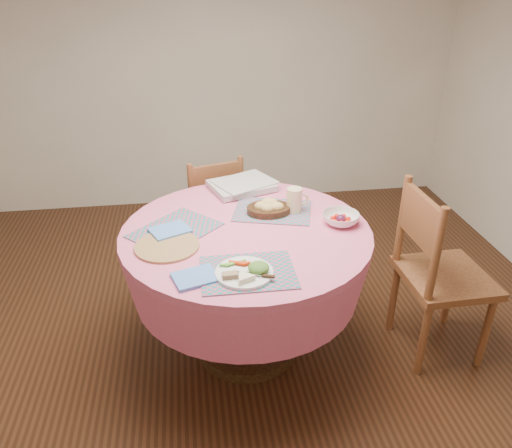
{
  "coord_description": "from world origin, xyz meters",
  "views": [
    {
      "loc": [
        -0.26,
        -2.14,
        1.92
      ],
      "look_at": [
        0.05,
        0.0,
        0.78
      ],
      "focal_mm": 35.0,
      "sensor_mm": 36.0,
      "label": 1
    }
  ],
  "objects_px": {
    "chair_right": "(437,271)",
    "latte_mug": "(295,200)",
    "bread_bowl": "(269,207)",
    "chair_back": "(212,213)",
    "dining_table": "(246,263)",
    "dinner_plate": "(246,272)",
    "wicker_trivet": "(167,246)",
    "fruit_bowl": "(341,219)"
  },
  "relations": [
    {
      "from": "chair_back",
      "to": "wicker_trivet",
      "type": "distance_m",
      "value": 1.01
    },
    {
      "from": "dining_table",
      "to": "chair_back",
      "type": "bearing_deg",
      "value": 98.95
    },
    {
      "from": "latte_mug",
      "to": "fruit_bowl",
      "type": "xyz_separation_m",
      "value": [
        0.2,
        -0.17,
        -0.04
      ]
    },
    {
      "from": "latte_mug",
      "to": "bread_bowl",
      "type": "bearing_deg",
      "value": -179.46
    },
    {
      "from": "fruit_bowl",
      "to": "chair_right",
      "type": "bearing_deg",
      "value": -14.73
    },
    {
      "from": "chair_back",
      "to": "fruit_bowl",
      "type": "relative_size",
      "value": 3.6
    },
    {
      "from": "dining_table",
      "to": "wicker_trivet",
      "type": "height_order",
      "value": "wicker_trivet"
    },
    {
      "from": "chair_back",
      "to": "fruit_bowl",
      "type": "bearing_deg",
      "value": 110.97
    },
    {
      "from": "latte_mug",
      "to": "chair_right",
      "type": "bearing_deg",
      "value": -23.03
    },
    {
      "from": "chair_back",
      "to": "latte_mug",
      "type": "xyz_separation_m",
      "value": [
        0.41,
        -0.66,
        0.37
      ]
    },
    {
      "from": "chair_right",
      "to": "wicker_trivet",
      "type": "bearing_deg",
      "value": 87.61
    },
    {
      "from": "dining_table",
      "to": "fruit_bowl",
      "type": "xyz_separation_m",
      "value": [
        0.48,
        -0.0,
        0.22
      ]
    },
    {
      "from": "bread_bowl",
      "to": "latte_mug",
      "type": "height_order",
      "value": "latte_mug"
    },
    {
      "from": "chair_right",
      "to": "latte_mug",
      "type": "height_order",
      "value": "chair_right"
    },
    {
      "from": "dinner_plate",
      "to": "latte_mug",
      "type": "relative_size",
      "value": 1.94
    },
    {
      "from": "chair_right",
      "to": "latte_mug",
      "type": "bearing_deg",
      "value": 65.38
    },
    {
      "from": "fruit_bowl",
      "to": "dinner_plate",
      "type": "bearing_deg",
      "value": -142.86
    },
    {
      "from": "fruit_bowl",
      "to": "bread_bowl",
      "type": "bearing_deg",
      "value": 154.06
    },
    {
      "from": "bread_bowl",
      "to": "dining_table",
      "type": "bearing_deg",
      "value": -130.76
    },
    {
      "from": "wicker_trivet",
      "to": "dinner_plate",
      "type": "height_order",
      "value": "dinner_plate"
    },
    {
      "from": "dining_table",
      "to": "bread_bowl",
      "type": "relative_size",
      "value": 5.39
    },
    {
      "from": "dinner_plate",
      "to": "latte_mug",
      "type": "height_order",
      "value": "latte_mug"
    },
    {
      "from": "chair_back",
      "to": "wicker_trivet",
      "type": "height_order",
      "value": "chair_back"
    },
    {
      "from": "chair_right",
      "to": "fruit_bowl",
      "type": "height_order",
      "value": "chair_right"
    },
    {
      "from": "wicker_trivet",
      "to": "fruit_bowl",
      "type": "xyz_separation_m",
      "value": [
        0.86,
        0.11,
        0.02
      ]
    },
    {
      "from": "dining_table",
      "to": "dinner_plate",
      "type": "xyz_separation_m",
      "value": [
        -0.05,
        -0.4,
        0.22
      ]
    },
    {
      "from": "wicker_trivet",
      "to": "fruit_bowl",
      "type": "bearing_deg",
      "value": 7.36
    },
    {
      "from": "dining_table",
      "to": "wicker_trivet",
      "type": "distance_m",
      "value": 0.45
    },
    {
      "from": "latte_mug",
      "to": "wicker_trivet",
      "type": "bearing_deg",
      "value": -157.23
    },
    {
      "from": "dining_table",
      "to": "dinner_plate",
      "type": "bearing_deg",
      "value": -96.98
    },
    {
      "from": "dinner_plate",
      "to": "bread_bowl",
      "type": "height_order",
      "value": "bread_bowl"
    },
    {
      "from": "chair_back",
      "to": "bread_bowl",
      "type": "relative_size",
      "value": 3.74
    },
    {
      "from": "latte_mug",
      "to": "chair_back",
      "type": "bearing_deg",
      "value": 121.88
    },
    {
      "from": "wicker_trivet",
      "to": "fruit_bowl",
      "type": "relative_size",
      "value": 1.26
    },
    {
      "from": "wicker_trivet",
      "to": "bread_bowl",
      "type": "xyz_separation_m",
      "value": [
        0.52,
        0.28,
        0.03
      ]
    },
    {
      "from": "dinner_plate",
      "to": "fruit_bowl",
      "type": "height_order",
      "value": "same"
    },
    {
      "from": "dining_table",
      "to": "latte_mug",
      "type": "height_order",
      "value": "latte_mug"
    },
    {
      "from": "dinner_plate",
      "to": "wicker_trivet",
      "type": "bearing_deg",
      "value": 139.08
    },
    {
      "from": "chair_right",
      "to": "chair_back",
      "type": "height_order",
      "value": "chair_right"
    },
    {
      "from": "bread_bowl",
      "to": "fruit_bowl",
      "type": "height_order",
      "value": "bread_bowl"
    },
    {
      "from": "bread_bowl",
      "to": "fruit_bowl",
      "type": "xyz_separation_m",
      "value": [
        0.34,
        -0.16,
        -0.01
      ]
    },
    {
      "from": "dining_table",
      "to": "chair_back",
      "type": "height_order",
      "value": "chair_back"
    }
  ]
}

